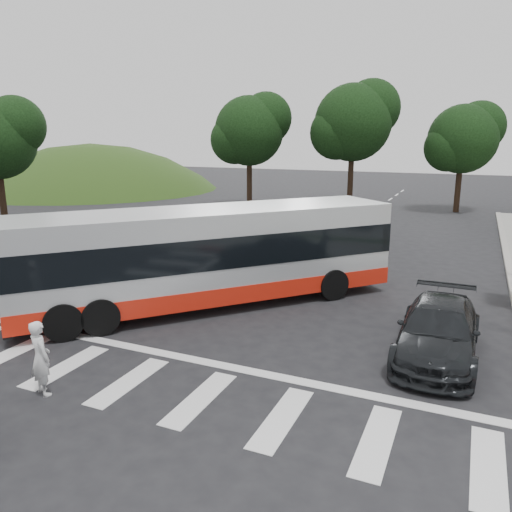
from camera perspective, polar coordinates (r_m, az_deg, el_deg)
The scene contains 10 objects.
ground at distance 16.77m, azimuth -3.75°, elevation -6.83°, with size 140.00×140.00×0.00m, color black.
curb_east at distance 22.71m, azimuth 27.21°, elevation -2.66°, with size 0.30×40.00×0.15m, color #9E9991.
hillside_nw at distance 59.23m, azimuth -18.10°, elevation 7.29°, with size 44.00×44.00×10.00m, color #254415.
crosswalk_ladder at distance 12.92m, azimuth -14.33°, elevation -13.72°, with size 18.00×2.60×0.01m, color silver.
tree_north_a at distance 41.04m, azimuth 11.17°, elevation 14.88°, with size 6.60×6.15×10.17m.
tree_north_b at distance 41.98m, azimuth 22.65°, elevation 12.35°, with size 5.72×5.33×8.43m.
tree_north_c at distance 41.70m, azimuth -0.64°, elevation 14.23°, with size 6.16×5.74×9.30m.
transit_bus at distance 17.47m, azimuth -5.25°, elevation -0.17°, with size 2.86×13.18×3.40m, color #BCBEC1, non-canonical shape.
pedestrian at distance 12.65m, azimuth -23.41°, elevation -10.63°, with size 0.65×0.43×1.79m, color silver.
dark_sedan at distance 14.45m, azimuth 20.12°, elevation -8.01°, with size 2.05×5.04×1.46m, color black.
Camera 1 is at (7.32, -13.90, 5.85)m, focal length 35.00 mm.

